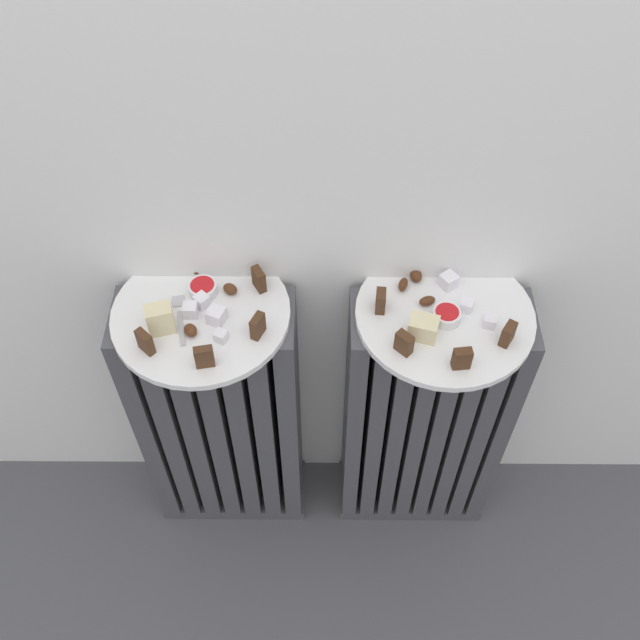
{
  "coord_description": "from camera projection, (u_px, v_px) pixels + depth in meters",
  "views": [
    {
      "loc": [
        0.0,
        -0.46,
        1.56
      ],
      "look_at": [
        0.0,
        0.28,
        0.63
      ],
      "focal_mm": 41.06,
      "sensor_mm": 36.0,
      "label": 1
    }
  ],
  "objects": [
    {
      "name": "plate_left",
      "position": [
        198.0,
        314.0,
        1.17
      ],
      "size": [
        0.29,
        0.29,
        0.01
      ],
      "primitive_type": "cylinder",
      "color": "white",
      "rests_on": "radiator_left"
    },
    {
      "name": "marble_cake_slice_right_0",
      "position": [
        420.0,
        328.0,
        1.12
      ],
      "size": [
        0.05,
        0.04,
        0.04
      ],
      "primitive_type": "cube",
      "rotation": [
        0.0,
        0.0,
        -0.29
      ],
      "color": "beige",
      "rests_on": "plate_right"
    },
    {
      "name": "medjool_date_left_0",
      "position": [
        193.0,
        268.0,
        1.22
      ],
      "size": [
        0.03,
        0.03,
        0.01
      ],
      "primitive_type": "ellipsoid",
      "rotation": [
        0.0,
        0.0,
        2.07
      ],
      "color": "#4C2814",
      "rests_on": "plate_left"
    },
    {
      "name": "dark_cake_slice_left_0",
      "position": [
        142.0,
        342.0,
        1.1
      ],
      "size": [
        0.03,
        0.03,
        0.04
      ],
      "primitive_type": "cube",
      "rotation": [
        0.0,
        0.0,
        -0.76
      ],
      "color": "#472B19",
      "rests_on": "plate_left"
    },
    {
      "name": "dark_cake_slice_right_3",
      "position": [
        505.0,
        334.0,
        1.11
      ],
      "size": [
        0.03,
        0.03,
        0.04
      ],
      "primitive_type": "cube",
      "rotation": [
        0.0,
        0.0,
        0.99
      ],
      "color": "#472B19",
      "rests_on": "plate_right"
    },
    {
      "name": "marble_cake_slice_left_0",
      "position": [
        157.0,
        319.0,
        1.12
      ],
      "size": [
        0.05,
        0.04,
        0.05
      ],
      "primitive_type": "cube",
      "rotation": [
        0.0,
        0.0,
        0.27
      ],
      "color": "beige",
      "rests_on": "plate_left"
    },
    {
      "name": "dark_cake_slice_right_0",
      "position": [
        378.0,
        301.0,
        1.16
      ],
      "size": [
        0.02,
        0.03,
        0.04
      ],
      "primitive_type": "cube",
      "rotation": [
        0.0,
        0.0,
        -1.65
      ],
      "color": "#472B19",
      "rests_on": "plate_right"
    },
    {
      "name": "dark_cake_slice_left_2",
      "position": [
        255.0,
        326.0,
        1.12
      ],
      "size": [
        0.02,
        0.03,
        0.04
      ],
      "primitive_type": "cube",
      "rotation": [
        0.0,
        0.0,
        1.14
      ],
      "color": "#472B19",
      "rests_on": "plate_left"
    },
    {
      "name": "dark_cake_slice_right_1",
      "position": [
        401.0,
        343.0,
        1.1
      ],
      "size": [
        0.03,
        0.03,
        0.04
      ],
      "primitive_type": "cube",
      "rotation": [
        0.0,
        0.0,
        -0.77
      ],
      "color": "#472B19",
      "rests_on": "plate_right"
    },
    {
      "name": "fork",
      "position": [
        177.0,
        316.0,
        1.16
      ],
      "size": [
        0.03,
        0.1,
        0.0
      ],
      "color": "#B7B7BC",
      "rests_on": "plate_left"
    },
    {
      "name": "medjool_date_right_1",
      "position": [
        424.0,
        301.0,
        1.17
      ],
      "size": [
        0.03,
        0.02,
        0.01
      ],
      "primitive_type": "ellipsoid",
      "rotation": [
        0.0,
        0.0,
        0.32
      ],
      "color": "#4C2814",
      "rests_on": "plate_right"
    },
    {
      "name": "turkish_delight_left_3",
      "position": [
        218.0,
        336.0,
        1.12
      ],
      "size": [
        0.02,
        0.02,
        0.02
      ],
      "primitive_type": "cube",
      "rotation": [
        0.0,
        0.0,
        1.18
      ],
      "color": "white",
      "rests_on": "plate_left"
    },
    {
      "name": "jam_bowl_right",
      "position": [
        444.0,
        315.0,
        1.15
      ],
      "size": [
        0.05,
        0.05,
        0.02
      ],
      "color": "white",
      "rests_on": "plate_right"
    },
    {
      "name": "turkish_delight_right_2",
      "position": [
        446.0,
        281.0,
        1.19
      ],
      "size": [
        0.03,
        0.03,
        0.02
      ],
      "primitive_type": "cube",
      "rotation": [
        0.0,
        0.0,
        0.64
      ],
      "color": "white",
      "rests_on": "plate_right"
    },
    {
      "name": "turkish_delight_left_2",
      "position": [
        214.0,
        316.0,
        1.15
      ],
      "size": [
        0.03,
        0.03,
        0.03
      ],
      "primitive_type": "cube",
      "rotation": [
        0.0,
        0.0,
        1.19
      ],
      "color": "white",
      "rests_on": "plate_left"
    },
    {
      "name": "medjool_date_left_3",
      "position": [
        188.0,
        330.0,
        1.13
      ],
      "size": [
        0.03,
        0.03,
        0.02
      ],
      "primitive_type": "ellipsoid",
      "rotation": [
        0.0,
        0.0,
        2.12
      ],
      "color": "#4C2814",
      "rests_on": "plate_left"
    },
    {
      "name": "jam_bowl_left",
      "position": [
        200.0,
        288.0,
        1.18
      ],
      "size": [
        0.05,
        0.05,
        0.02
      ],
      "color": "white",
      "rests_on": "plate_left"
    },
    {
      "name": "medjool_date_right_2",
      "position": [
        400.0,
        284.0,
        1.19
      ],
      "size": [
        0.02,
        0.03,
        0.02
      ],
      "primitive_type": "ellipsoid",
      "rotation": [
        0.0,
        0.0,
        1.27
      ],
      "color": "#4C2814",
      "rests_on": "plate_right"
    },
    {
      "name": "dark_cake_slice_left_1",
      "position": [
        201.0,
        357.0,
        1.09
      ],
      "size": [
        0.03,
        0.02,
        0.04
      ],
      "primitive_type": "cube",
      "rotation": [
        0.0,
        0.0,
        0.19
      ],
      "color": "#472B19",
      "rests_on": "plate_left"
    },
    {
      "name": "medjool_date_right_0",
      "position": [
        413.0,
        276.0,
        1.2
      ],
      "size": [
        0.03,
        0.03,
        0.02
      ],
      "primitive_type": "ellipsoid",
      "rotation": [
        0.0,
        0.0,
        1.81
      ],
      "color": "#4C2814",
      "rests_on": "plate_right"
    },
    {
      "name": "dark_cake_slice_right_2",
      "position": [
        459.0,
        359.0,
        1.09
      ],
      "size": [
        0.03,
        0.02,
        0.04
      ],
      "primitive_type": "cube",
      "rotation": [
        0.0,
        0.0,
        0.11
      ],
      "color": "#472B19",
      "rests_on": "plate_right"
    },
    {
      "name": "turkish_delight_right_0",
      "position": [
        487.0,
        321.0,
        1.14
      ],
      "size": [
        0.02,
        0.02,
        0.02
      ],
      "primitive_type": "cube",
      "rotation": [
        0.0,
        0.0,
        1.3
      ],
      "color": "white",
      "rests_on": "plate_right"
    },
    {
      "name": "radiator_left",
      "position": [
        220.0,
        421.0,
        1.43
      ],
      "size": [
        0.31,
        0.13,
        0.64
      ],
      "color": "#47474C",
      "rests_on": "ground_plane"
    },
    {
      "name": "ground_plane",
      "position": [
        319.0,
        619.0,
        1.5
      ],
      "size": [
        6.0,
        6.0,
        0.0
      ],
      "primitive_type": "plane",
      "color": "#4C4C51"
    },
    {
      "name": "turkish_delight_left_1",
      "position": [
        187.0,
        310.0,
        1.15
      ],
      "size": [
        0.02,
        0.02,
        0.02
      ],
      "primitive_type": "cube",
      "rotation": [
        0.0,
        0.0,
        1.57
      ],
      "color": "white",
      "rests_on": "plate_left"
    },
    {
      "name": "turkish_delight_right_1",
      "position": [
        464.0,
        305.0,
        1.16
      ],
      "size": [
        0.03,
        0.03,
        0.02
      ],
      "primitive_type": "cube",
      "rotation": [
        0.0,
        0.0,
        1.19
      ],
      "color": "white",
      "rests_on": "plate_right"
    },
    {
      "name": "plate_right",
      "position": [
        442.0,
        315.0,
        1.17
      ],
      "size": [
        0.29,
        0.29,
        0.01
      ],
      "primitive_type": "cylinder",
      "color": "white",
      "rests_on": "radiator_right"
    },
    {
      "name": "medjool_date_left_2",
      "position": [
        158.0,
        308.0,
        1.16
      ],
      "size": [
        0.03,
        0.03,
        0.01
      ],
      "primitive_type": "ellipsoid",
      "rotation": [
        0.0,
        0.0,
        1.01
      ],
      "color": "#4C2814",
      "rests_on": "plate_left"
    },
    {
      "name": "turkish_delight_left_0",
      "position": [
        199.0,
        301.0,
        1.17
      ],
      "size": [
        0.03,
        0.03,
        0.02
      ],
      "primitive_type": "cube",
      "rotation": [
        0.0,
        0.0,
        0.84
      ],
      "color": "white",
      "rests_on": "plate_left"
    },
    {
      "name": "medjool_date_left_1",
      "position": [
        227.0,
        289.0,
        1.19
      ],
      "size": [
        0.03,
        0.03,
        0.02
      ],
      "primitive_type": "ellipsoid",
      "rotation": [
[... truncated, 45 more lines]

